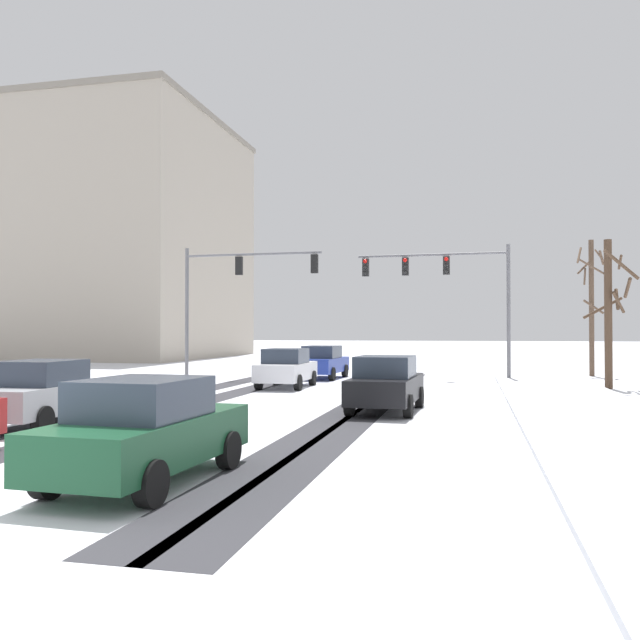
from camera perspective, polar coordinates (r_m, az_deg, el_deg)
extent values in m
cube|color=#38383D|center=(21.29, 3.21, -7.28)|extent=(0.90, 29.84, 0.01)
cube|color=#38383D|center=(21.18, 5.15, -7.31)|extent=(0.94, 29.84, 0.01)
cube|color=#38383D|center=(23.43, -13.53, -6.67)|extent=(1.15, 29.84, 0.01)
cube|color=#38383D|center=(22.71, -9.58, -6.87)|extent=(1.13, 29.84, 0.01)
cube|color=white|center=(19.87, 22.21, -7.50)|extent=(4.00, 29.84, 0.12)
cylinder|color=slate|center=(33.46, -11.52, 0.60)|extent=(0.18, 0.18, 6.50)
cylinder|color=slate|center=(32.29, -5.90, 5.72)|extent=(6.98, 0.30, 0.12)
cube|color=black|center=(32.48, -7.06, 4.70)|extent=(0.33, 0.25, 0.90)
sphere|color=red|center=(32.65, -6.96, 5.20)|extent=(0.20, 0.20, 0.20)
sphere|color=black|center=(32.62, -6.96, 4.68)|extent=(0.20, 0.20, 0.20)
sphere|color=black|center=(32.60, -6.96, 4.15)|extent=(0.20, 0.20, 0.20)
cube|color=black|center=(31.27, -0.48, 4.92)|extent=(0.33, 0.25, 0.90)
sphere|color=red|center=(31.46, -0.41, 5.43)|extent=(0.20, 0.20, 0.20)
sphere|color=black|center=(31.43, -0.41, 4.89)|extent=(0.20, 0.20, 0.20)
sphere|color=black|center=(31.40, -0.41, 4.34)|extent=(0.20, 0.20, 0.20)
cylinder|color=slate|center=(32.47, 16.10, 0.67)|extent=(0.18, 0.18, 6.50)
cylinder|color=slate|center=(32.78, 9.67, 5.63)|extent=(7.29, 0.31, 0.12)
cube|color=black|center=(32.67, 10.95, 4.68)|extent=(0.33, 0.25, 0.90)
sphere|color=red|center=(32.54, 10.93, 5.23)|extent=(0.20, 0.20, 0.20)
sphere|color=black|center=(32.51, 10.93, 4.71)|extent=(0.20, 0.20, 0.20)
sphere|color=black|center=(32.48, 10.93, 4.18)|extent=(0.20, 0.20, 0.20)
cube|color=black|center=(32.85, 7.45, 4.64)|extent=(0.33, 0.25, 0.90)
sphere|color=red|center=(32.73, 7.41, 5.19)|extent=(0.20, 0.20, 0.20)
sphere|color=black|center=(32.70, 7.41, 4.67)|extent=(0.20, 0.20, 0.20)
sphere|color=black|center=(32.67, 7.41, 4.14)|extent=(0.20, 0.20, 0.20)
cube|color=black|center=(33.16, 4.00, 4.58)|extent=(0.33, 0.25, 0.90)
sphere|color=red|center=(33.04, 3.95, 5.13)|extent=(0.20, 0.20, 0.20)
sphere|color=black|center=(33.01, 3.95, 4.61)|extent=(0.20, 0.20, 0.20)
sphere|color=black|center=(32.98, 3.95, 4.09)|extent=(0.20, 0.20, 0.20)
cube|color=#233899|center=(32.31, 0.25, -3.94)|extent=(1.91, 4.18, 0.70)
cube|color=#2D3847|center=(32.14, 0.17, -2.79)|extent=(1.65, 1.98, 0.60)
cylinder|color=black|center=(33.77, -0.49, -4.40)|extent=(0.25, 0.65, 0.64)
cylinder|color=black|center=(33.35, 2.18, -4.45)|extent=(0.25, 0.65, 0.64)
cylinder|color=black|center=(31.35, -1.81, -4.67)|extent=(0.25, 0.65, 0.64)
cylinder|color=black|center=(30.90, 1.05, -4.72)|extent=(0.25, 0.65, 0.64)
cube|color=silver|center=(27.21, -2.92, -4.49)|extent=(1.76, 4.12, 0.70)
cube|color=#2D3847|center=(27.03, -3.00, -3.14)|extent=(1.59, 1.92, 0.60)
cylinder|color=black|center=(28.67, -3.82, -5.01)|extent=(0.23, 0.64, 0.64)
cylinder|color=black|center=(28.27, -0.66, -5.07)|extent=(0.23, 0.64, 0.64)
cylinder|color=black|center=(26.24, -5.36, -5.39)|extent=(0.23, 0.64, 0.64)
cylinder|color=black|center=(25.80, -1.93, -5.47)|extent=(0.23, 0.64, 0.64)
cube|color=black|center=(19.23, 5.79, -5.96)|extent=(1.86, 4.17, 0.70)
cube|color=#2D3847|center=(19.04, 5.71, -4.05)|extent=(1.64, 1.96, 0.60)
cylinder|color=black|center=(20.66, 4.16, -6.59)|extent=(0.25, 0.65, 0.64)
cylinder|color=black|center=(20.41, 8.65, -6.65)|extent=(0.25, 0.65, 0.64)
cylinder|color=black|center=(18.18, 2.59, -7.36)|extent=(0.25, 0.65, 0.64)
cylinder|color=black|center=(17.90, 7.68, -7.46)|extent=(0.25, 0.65, 0.64)
cube|color=#B7BABF|center=(17.79, -22.86, -6.29)|extent=(1.86, 4.16, 0.70)
cube|color=#2D3847|center=(17.62, -23.12, -4.22)|extent=(1.63, 1.96, 0.60)
cylinder|color=black|center=(19.33, -22.77, -6.91)|extent=(0.24, 0.65, 0.64)
cylinder|color=black|center=(18.49, -18.57, -7.20)|extent=(0.24, 0.65, 0.64)
cylinder|color=black|center=(16.34, -22.99, -8.01)|extent=(0.24, 0.65, 0.64)
cube|color=#194C2D|center=(10.63, -14.82, -10.00)|extent=(1.89, 4.17, 0.70)
cube|color=#2D3847|center=(10.42, -15.22, -6.58)|extent=(1.65, 1.97, 0.60)
cylinder|color=black|center=(12.17, -15.07, -10.51)|extent=(0.25, 0.65, 0.64)
cylinder|color=black|center=(11.44, -7.97, -11.15)|extent=(0.25, 0.65, 0.64)
cylinder|color=black|center=(10.11, -22.63, -12.45)|extent=(0.25, 0.65, 0.64)
cylinder|color=black|center=(9.22, -14.50, -13.63)|extent=(0.25, 0.65, 0.64)
cylinder|color=#4C3828|center=(29.04, 23.81, 0.48)|extent=(0.31, 0.31, 6.07)
cylinder|color=#4C3828|center=(29.02, 24.44, 1.65)|extent=(0.35, 0.76, 0.85)
cylinder|color=#4C3828|center=(28.86, 24.55, 1.42)|extent=(0.66, 0.81, 0.87)
cylinder|color=#4C3828|center=(29.16, 25.21, 2.54)|extent=(0.26, 1.51, 0.76)
cylinder|color=#4C3828|center=(28.54, 24.76, 4.41)|extent=(1.51, 0.89, 1.18)
cylinder|color=#4C3828|center=(29.78, 23.39, 0.96)|extent=(1.59, 0.27, 0.93)
cylinder|color=#4C3828|center=(29.20, 24.67, 4.60)|extent=(0.20, 0.96, 0.52)
cylinder|color=brown|center=(36.88, 22.57, 0.98)|extent=(0.26, 0.26, 7.10)
cylinder|color=brown|center=(36.97, 23.31, 5.01)|extent=(0.47, 1.05, 0.68)
cylinder|color=brown|center=(36.26, 22.79, 4.18)|extent=(1.57, 0.17, 1.03)
cylinder|color=brown|center=(36.79, 23.25, 5.05)|extent=(0.76, 0.90, 0.74)
cylinder|color=brown|center=(36.41, 22.71, 1.07)|extent=(1.03, 0.15, 0.77)
cylinder|color=brown|center=(37.33, 22.03, 4.31)|extent=(0.85, 0.67, 0.82)
cylinder|color=brown|center=(37.15, 21.64, 5.28)|extent=(0.46, 1.21, 0.97)
cylinder|color=brown|center=(36.99, 22.06, 3.54)|extent=(0.26, 0.71, 0.95)
cube|color=#A89E8E|center=(63.46, -18.30, 6.34)|extent=(21.78, 20.77, 20.72)
cube|color=gray|center=(65.65, -18.25, 15.57)|extent=(22.08, 21.07, 0.50)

